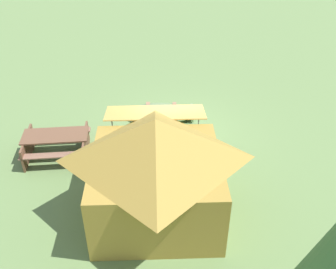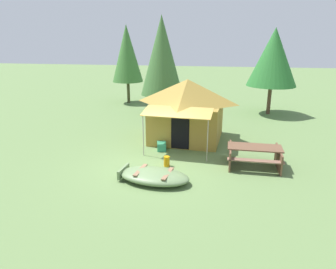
{
  "view_description": "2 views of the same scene",
  "coord_description": "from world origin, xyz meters",
  "px_view_note": "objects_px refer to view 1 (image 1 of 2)",
  "views": [
    {
      "loc": [
        1.53,
        10.41,
        7.07
      ],
      "look_at": [
        0.4,
        1.18,
        0.88
      ],
      "focal_mm": 41.24,
      "sensor_mm": 36.0,
      "label": 1
    },
    {
      "loc": [
        2.31,
        -10.35,
        4.56
      ],
      "look_at": [
        0.46,
        0.95,
        0.94
      ],
      "focal_mm": 33.31,
      "sensor_mm": 36.0,
      "label": 2
    }
  ],
  "objects_px": {
    "beached_rowboat": "(161,113)",
    "picnic_table": "(56,142)",
    "canvas_cabin_tent": "(156,168)",
    "fuel_can": "(159,134)",
    "cooler_box": "(182,164)"
  },
  "relations": [
    {
      "from": "beached_rowboat",
      "to": "picnic_table",
      "type": "xyz_separation_m",
      "value": [
        3.36,
        1.84,
        0.28
      ]
    },
    {
      "from": "canvas_cabin_tent",
      "to": "fuel_can",
      "type": "relative_size",
      "value": 11.68
    },
    {
      "from": "picnic_table",
      "to": "cooler_box",
      "type": "bearing_deg",
      "value": 162.98
    },
    {
      "from": "beached_rowboat",
      "to": "picnic_table",
      "type": "bearing_deg",
      "value": 28.72
    },
    {
      "from": "beached_rowboat",
      "to": "cooler_box",
      "type": "bearing_deg",
      "value": 95.28
    },
    {
      "from": "picnic_table",
      "to": "canvas_cabin_tent",
      "type": "bearing_deg",
      "value": 134.91
    },
    {
      "from": "beached_rowboat",
      "to": "picnic_table",
      "type": "relative_size",
      "value": 1.29
    },
    {
      "from": "cooler_box",
      "to": "fuel_can",
      "type": "relative_size",
      "value": 1.34
    },
    {
      "from": "picnic_table",
      "to": "fuel_can",
      "type": "xyz_separation_m",
      "value": [
        -3.14,
        -0.53,
        -0.3
      ]
    },
    {
      "from": "canvas_cabin_tent",
      "to": "cooler_box",
      "type": "distance_m",
      "value": 2.26
    },
    {
      "from": "picnic_table",
      "to": "fuel_can",
      "type": "height_order",
      "value": "picnic_table"
    },
    {
      "from": "canvas_cabin_tent",
      "to": "fuel_can",
      "type": "xyz_separation_m",
      "value": [
        -0.38,
        -3.29,
        -1.24
      ]
    },
    {
      "from": "fuel_can",
      "to": "beached_rowboat",
      "type": "bearing_deg",
      "value": -99.43
    },
    {
      "from": "canvas_cabin_tent",
      "to": "cooler_box",
      "type": "bearing_deg",
      "value": -117.9
    },
    {
      "from": "picnic_table",
      "to": "fuel_can",
      "type": "bearing_deg",
      "value": -170.43
    }
  ]
}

